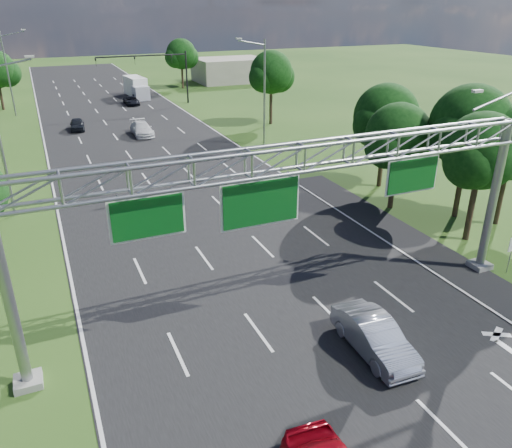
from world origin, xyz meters
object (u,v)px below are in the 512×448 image
sign_gantry (302,172)px  traffic_signal (161,66)px  silver_sedan (374,336)px  box_truck (137,88)px

sign_gantry → traffic_signal: bearing=82.3°
traffic_signal → silver_sedan: traffic_signal is taller
sign_gantry → box_truck: 61.03m
box_truck → silver_sedan: bearing=-98.9°
sign_gantry → box_truck: bearing=85.3°
silver_sedan → box_truck: 64.22m
sign_gantry → silver_sedan: 7.29m
sign_gantry → silver_sedan: size_ratio=5.19×
sign_gantry → traffic_signal: 53.51m
traffic_signal → silver_sedan: 57.00m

